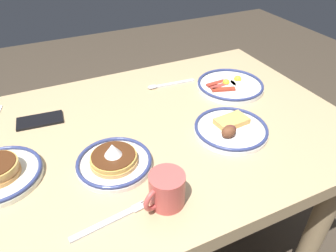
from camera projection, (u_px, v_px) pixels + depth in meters
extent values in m
cube|color=tan|center=(139.00, 139.00, 1.00)|extent=(1.35, 0.84, 0.05)
cylinder|color=#99825D|center=(224.00, 131.00, 1.64)|extent=(0.08, 0.08, 0.69)
cylinder|color=#99825D|center=(319.00, 224.00, 1.18)|extent=(0.08, 0.08, 0.69)
cylinder|color=white|center=(230.00, 87.00, 1.21)|extent=(0.25, 0.25, 0.01)
torus|color=navy|center=(230.00, 84.00, 1.20)|extent=(0.25, 0.25, 0.01)
cylinder|color=white|center=(241.00, 83.00, 1.21)|extent=(0.08, 0.08, 0.01)
sphere|color=yellow|center=(238.00, 79.00, 1.22)|extent=(0.03, 0.03, 0.03)
cylinder|color=white|center=(227.00, 84.00, 1.20)|extent=(0.07, 0.07, 0.01)
sphere|color=yellow|center=(226.00, 83.00, 1.20)|extent=(0.03, 0.03, 0.03)
cube|color=#A43223|center=(216.00, 83.00, 1.20)|extent=(0.08, 0.02, 0.01)
cube|color=#AA3B32|center=(220.00, 86.00, 1.18)|extent=(0.08, 0.03, 0.01)
cube|color=#A83420|center=(223.00, 89.00, 1.16)|extent=(0.09, 0.04, 0.01)
cylinder|color=silver|center=(115.00, 164.00, 0.86)|extent=(0.21, 0.21, 0.01)
torus|color=navy|center=(114.00, 161.00, 0.85)|extent=(0.20, 0.20, 0.01)
cylinder|color=tan|center=(114.00, 161.00, 0.85)|extent=(0.13, 0.13, 0.01)
cylinder|color=gold|center=(114.00, 157.00, 0.84)|extent=(0.12, 0.12, 0.01)
cylinder|color=#4C2814|center=(113.00, 155.00, 0.84)|extent=(0.12, 0.12, 0.00)
cone|color=white|center=(113.00, 150.00, 0.83)|extent=(0.05, 0.05, 0.03)
cylinder|color=silver|center=(0.00, 176.00, 0.82)|extent=(0.22, 0.22, 0.01)
cylinder|color=white|center=(231.00, 130.00, 0.98)|extent=(0.23, 0.23, 0.01)
torus|color=navy|center=(231.00, 127.00, 0.97)|extent=(0.23, 0.23, 0.01)
cube|color=#D8A150|center=(232.00, 121.00, 0.99)|extent=(0.11, 0.07, 0.02)
ellipsoid|color=brown|center=(230.00, 130.00, 0.94)|extent=(0.04, 0.03, 0.03)
ellipsoid|color=brown|center=(227.00, 132.00, 0.94)|extent=(0.03, 0.02, 0.02)
ellipsoid|color=brown|center=(229.00, 132.00, 0.93)|extent=(0.04, 0.03, 0.03)
cylinder|color=#BF4C47|center=(167.00, 189.00, 0.73)|extent=(0.09, 0.09, 0.09)
torus|color=#BF4C47|center=(154.00, 199.00, 0.71)|extent=(0.06, 0.03, 0.06)
cylinder|color=brown|center=(167.00, 181.00, 0.72)|extent=(0.07, 0.07, 0.01)
cube|color=black|center=(40.00, 120.00, 1.03)|extent=(0.15, 0.09, 0.01)
cube|color=silver|center=(108.00, 222.00, 0.71)|extent=(0.18, 0.04, 0.01)
cube|color=silver|center=(141.00, 209.00, 0.74)|extent=(0.03, 0.01, 0.00)
cube|color=silver|center=(140.00, 207.00, 0.74)|extent=(0.03, 0.01, 0.00)
cube|color=silver|center=(138.00, 206.00, 0.74)|extent=(0.03, 0.01, 0.00)
cube|color=silver|center=(137.00, 204.00, 0.75)|extent=(0.03, 0.01, 0.00)
cube|color=silver|center=(173.00, 84.00, 1.23)|extent=(0.18, 0.03, 0.01)
ellipsoid|color=silver|center=(153.00, 87.00, 1.21)|extent=(0.04, 0.03, 0.01)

